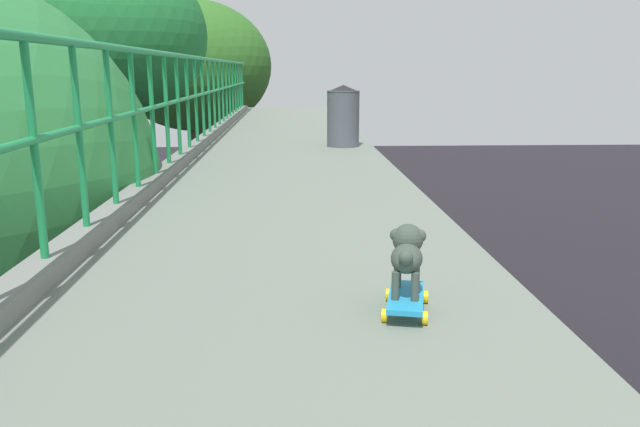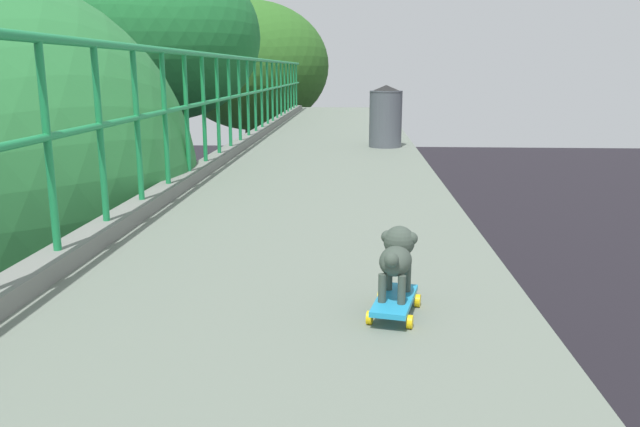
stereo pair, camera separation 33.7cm
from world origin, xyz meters
name	(u,v)px [view 1 (the left image)]	position (x,y,z in m)	size (l,w,h in m)	color
city_bus	(37,228)	(-7.82, 21.03, 1.81)	(2.49, 10.16, 3.19)	navy
roadside_tree_far	(107,40)	(-2.76, 13.08, 7.80)	(4.16, 4.16, 9.66)	#50341E
roadside_tree_farthest	(193,68)	(-2.39, 22.36, 7.26)	(5.55, 5.55, 9.60)	#48422C
toy_skateboard	(406,299)	(1.60, 1.90, 6.16)	(0.27, 0.44, 0.08)	#2294C8
small_dog	(407,252)	(1.61, 1.95, 6.37)	(0.20, 0.35, 0.31)	#3E4A41
litter_bin	(343,115)	(1.83, 8.40, 6.54)	(0.48, 0.48, 0.88)	#4D525A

